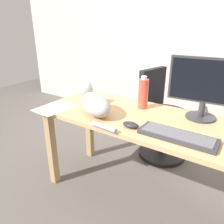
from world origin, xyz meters
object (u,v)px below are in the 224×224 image
(monitor, at_px, (205,86))
(keyboard, at_px, (177,136))
(office_chair, at_px, (161,121))
(water_bottle, at_px, (143,93))
(computer_mouse, at_px, (131,125))
(cat, at_px, (94,102))

(monitor, distance_m, keyboard, 0.43)
(office_chair, height_order, monitor, monitor)
(monitor, xyz_separation_m, water_bottle, (-0.42, -0.04, -0.11))
(computer_mouse, bearing_deg, keyboard, 5.32)
(computer_mouse, bearing_deg, monitor, 49.97)
(office_chair, relative_size, keyboard, 2.04)
(office_chair, relative_size, water_bottle, 3.60)
(keyboard, xyz_separation_m, cat, (-0.63, 0.04, 0.07))
(cat, bearing_deg, computer_mouse, -10.94)
(monitor, height_order, computer_mouse, monitor)
(office_chair, relative_size, cat, 1.72)
(cat, bearing_deg, keyboard, -3.50)
(office_chair, xyz_separation_m, water_bottle, (0.04, -0.53, 0.44))
(office_chair, height_order, water_bottle, water_bottle)
(cat, xyz_separation_m, water_bottle, (0.25, 0.29, 0.04))
(computer_mouse, bearing_deg, cat, 169.06)
(keyboard, relative_size, cat, 0.84)
(monitor, bearing_deg, computer_mouse, -130.03)
(keyboard, bearing_deg, computer_mouse, -174.68)
(cat, xyz_separation_m, computer_mouse, (0.34, -0.07, -0.06))
(office_chair, distance_m, water_bottle, 0.69)
(computer_mouse, relative_size, water_bottle, 0.44)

